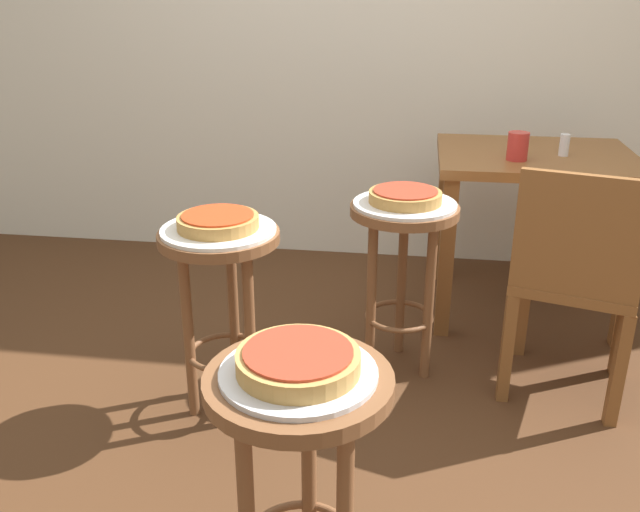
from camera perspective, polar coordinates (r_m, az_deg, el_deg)
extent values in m
plane|color=#4C2D19|center=(2.37, -0.23, -14.06)|extent=(6.00, 6.00, 0.00)
cylinder|color=brown|center=(1.40, -1.81, -10.59)|extent=(0.39, 0.39, 0.03)
cylinder|color=brown|center=(1.69, -0.93, -17.79)|extent=(0.04, 0.04, 0.62)
cylinder|color=silver|center=(1.39, -1.83, -9.77)|extent=(0.32, 0.32, 0.01)
cylinder|color=tan|center=(1.37, -1.84, -8.85)|extent=(0.25, 0.25, 0.04)
cylinder|color=#B23823|center=(1.36, -1.85, -8.02)|extent=(0.22, 0.22, 0.01)
cylinder|color=brown|center=(2.19, -8.47, 1.61)|extent=(0.39, 0.39, 0.03)
cylinder|color=brown|center=(2.43, -7.25, -4.66)|extent=(0.04, 0.04, 0.62)
cylinder|color=brown|center=(2.31, -10.95, -6.44)|extent=(0.04, 0.04, 0.62)
cylinder|color=brown|center=(2.25, -5.86, -6.90)|extent=(0.04, 0.04, 0.62)
torus|color=brown|center=(2.37, -7.91, -7.96)|extent=(0.26, 0.26, 0.02)
cylinder|color=white|center=(2.19, -8.50, 2.19)|extent=(0.37, 0.37, 0.01)
cylinder|color=#B78442|center=(2.18, -8.54, 2.83)|extent=(0.26, 0.26, 0.04)
cylinder|color=red|center=(2.17, -8.57, 3.40)|extent=(0.23, 0.23, 0.01)
cylinder|color=brown|center=(2.45, 7.09, 3.82)|extent=(0.39, 0.39, 0.03)
cylinder|color=brown|center=(2.68, 6.85, -2.05)|extent=(0.04, 0.04, 0.62)
cylinder|color=brown|center=(2.51, 4.32, -3.59)|extent=(0.04, 0.04, 0.62)
cylinder|color=brown|center=(2.51, 9.10, -3.85)|extent=(0.04, 0.04, 0.62)
torus|color=brown|center=(2.61, 6.67, -4.99)|extent=(0.26, 0.26, 0.02)
cylinder|color=silver|center=(2.44, 7.12, 4.35)|extent=(0.37, 0.37, 0.01)
cylinder|color=#B78442|center=(2.43, 7.15, 4.93)|extent=(0.26, 0.26, 0.04)
cylinder|color=#B23823|center=(2.42, 7.17, 5.45)|extent=(0.23, 0.23, 0.01)
cube|color=brown|center=(3.04, 17.67, 7.86)|extent=(0.82, 0.69, 0.04)
cube|color=brown|center=(2.83, 10.52, -0.22)|extent=(0.06, 0.06, 0.68)
cube|color=brown|center=(2.95, 24.54, -0.96)|extent=(0.06, 0.06, 0.68)
cube|color=brown|center=(3.39, 10.27, 3.53)|extent=(0.06, 0.06, 0.68)
cube|color=brown|center=(3.49, 22.10, 2.79)|extent=(0.06, 0.06, 0.68)
cylinder|color=red|center=(2.88, 16.24, 8.82)|extent=(0.08, 0.08, 0.11)
cylinder|color=white|center=(3.01, 19.79, 8.74)|extent=(0.04, 0.04, 0.09)
cube|color=brown|center=(2.53, 20.62, -1.80)|extent=(0.49, 0.49, 0.04)
cube|color=brown|center=(2.29, 20.94, 1.54)|extent=(0.39, 0.14, 0.40)
cube|color=brown|center=(2.79, 24.01, -5.24)|extent=(0.04, 0.04, 0.42)
cube|color=brown|center=(2.80, 16.69, -4.08)|extent=(0.04, 0.04, 0.42)
cube|color=brown|center=(2.46, 23.73, -8.80)|extent=(0.04, 0.04, 0.42)
cube|color=brown|center=(2.48, 15.40, -7.46)|extent=(0.04, 0.04, 0.42)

